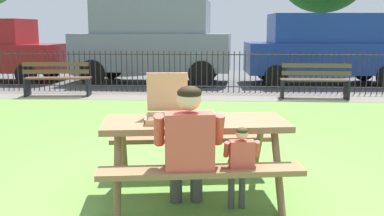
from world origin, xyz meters
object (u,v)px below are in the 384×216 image
child_at_table (240,161)px  pizza_box_open (167,109)px  picnic_table_foreground (195,137)px  adult_at_table (189,144)px  parked_car_center (324,47)px  park_bench_center (315,81)px  parked_car_left (153,40)px  pizza_slice_on_table (211,122)px  park_bench_left (58,79)px

child_at_table → pizza_box_open: bearing=146.3°
picnic_table_foreground → adult_at_table: size_ratio=1.68×
parked_car_center → park_bench_center: bearing=-105.9°
child_at_table → adult_at_table: bearing=-175.4°
parked_car_left → parked_car_center: bearing=0.0°
adult_at_table → park_bench_center: (2.51, 7.02, -0.24)m
park_bench_center → parked_car_left: size_ratio=0.34×
child_at_table → parked_car_center: (2.88, 9.87, 0.59)m
pizza_box_open → park_bench_center: 7.09m
picnic_table_foreground → child_at_table: 0.65m
picnic_table_foreground → child_at_table: bearing=-47.7°
pizza_box_open → parked_car_left: bearing=99.4°
park_bench_center → picnic_table_foreground: bearing=-110.9°
pizza_slice_on_table → adult_at_table: bearing=-114.3°
pizza_box_open → pizza_slice_on_table: pizza_box_open is taller
park_bench_left → parked_car_left: 3.60m
pizza_slice_on_table → child_at_table: bearing=-53.8°
child_at_table → parked_car_left: 10.16m
pizza_box_open → child_at_table: bearing=-33.7°
park_bench_center → parked_car_left: parked_car_left is taller
pizza_box_open → pizza_slice_on_table: bearing=-13.0°
pizza_slice_on_table → parked_car_left: size_ratio=0.06×
adult_at_table → parked_car_center: bearing=71.4°
adult_at_table → park_bench_center: bearing=70.3°
pizza_slice_on_table → park_bench_left: park_bench_left is taller
picnic_table_foreground → park_bench_center: size_ratio=1.24×
adult_at_table → park_bench_center: 7.46m
picnic_table_foreground → pizza_slice_on_table: size_ratio=7.45×
park_bench_center → adult_at_table: bearing=-109.7°
park_bench_center → parked_car_center: bearing=74.1°
adult_at_table → pizza_box_open: bearing=116.2°
picnic_table_foreground → park_bench_left: park_bench_left is taller
adult_at_table → parked_car_center: parked_car_center is taller
parked_car_center → pizza_slice_on_table: bearing=-108.4°
adult_at_table → park_bench_left: bearing=118.2°
picnic_table_foreground → park_bench_center: bearing=69.1°
adult_at_table → child_at_table: adult_at_table is taller
child_at_table → parked_car_center: bearing=73.7°
child_at_table → parked_car_left: (-2.27, 9.87, 0.80)m
picnic_table_foreground → child_at_table: size_ratio=2.43×
park_bench_left → pizza_box_open: bearing=-61.7°
picnic_table_foreground → pizza_box_open: 0.40m
picnic_table_foreground → pizza_box_open: pizza_box_open is taller
pizza_slice_on_table → park_bench_center: 7.02m
pizza_slice_on_table → parked_car_center: parked_car_center is taller
child_at_table → park_bench_left: size_ratio=0.50×
park_bench_center → pizza_slice_on_table: bearing=-109.4°
adult_at_table → parked_car_left: (-1.81, 9.91, 0.65)m
pizza_box_open → picnic_table_foreground: bearing=0.1°
pizza_box_open → adult_at_table: size_ratio=0.43×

